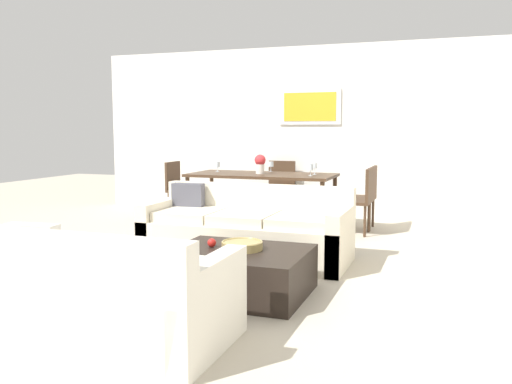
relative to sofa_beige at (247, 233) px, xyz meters
name	(u,v)px	position (x,y,z in m)	size (l,w,h in m)	color
ground_plane	(245,268)	(0.11, -0.34, -0.29)	(18.00, 18.00, 0.00)	#BCB29E
back_wall_unit	(342,131)	(0.40, 3.19, 1.06)	(8.40, 0.09, 2.70)	silver
sofa_beige	(247,233)	(0.00, 0.00, 0.00)	(2.16, 0.90, 0.78)	beige
loveseat_white	(107,298)	(-0.08, -2.39, 0.00)	(1.58, 0.90, 0.78)	silver
coffee_table	(238,272)	(0.36, -1.16, -0.10)	(1.15, 0.93, 0.38)	black
decorative_bowl	(242,245)	(0.39, -1.13, 0.13)	(0.35, 0.35, 0.07)	#99844C
apple_on_coffee_table	(212,243)	(0.11, -1.13, 0.13)	(0.08, 0.08, 0.08)	red
dining_table	(262,178)	(-0.53, 2.03, 0.40)	(2.09, 0.96, 0.75)	#422D1E
dining_chair_left_far	(179,186)	(-1.98, 2.25, 0.21)	(0.44, 0.44, 0.88)	#422D1E
dining_chair_right_far	(365,193)	(0.92, 2.25, 0.21)	(0.44, 0.44, 0.88)	#422D1E
dining_chair_head	(280,185)	(-0.53, 2.92, 0.21)	(0.44, 0.44, 0.88)	#422D1E
dining_chair_right_near	(360,197)	(0.92, 1.82, 0.21)	(0.44, 0.44, 0.88)	#422D1E
wine_glass_right_near	(311,167)	(0.22, 1.91, 0.58)	(0.07, 0.07, 0.17)	silver
wine_glass_right_far	(315,166)	(0.22, 2.15, 0.57)	(0.06, 0.06, 0.16)	silver
wine_glass_head	(271,164)	(-0.53, 2.45, 0.57)	(0.08, 0.08, 0.15)	silver
wine_glass_left_far	(217,165)	(-1.28, 2.15, 0.56)	(0.07, 0.07, 0.15)	silver
centerpiece_vase	(260,163)	(-0.55, 2.00, 0.61)	(0.16, 0.16, 0.28)	silver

